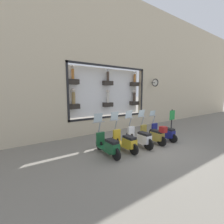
{
  "coord_description": "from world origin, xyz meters",
  "views": [
    {
      "loc": [
        -4.69,
        5.37,
        2.57
      ],
      "look_at": [
        1.69,
        1.05,
        1.54
      ],
      "focal_mm": 24.0,
      "sensor_mm": 36.0,
      "label": 1
    }
  ],
  "objects_px": {
    "scooter_green_4": "(108,145)",
    "shop_sign_post": "(172,122)",
    "scooter_navy_0": "(164,132)",
    "scooter_yellow_3": "(125,141)",
    "scooter_olive_1": "(154,134)",
    "scooter_white_2": "(140,137)"
  },
  "relations": [
    {
      "from": "scooter_green_4",
      "to": "shop_sign_post",
      "type": "relative_size",
      "value": 1.15
    },
    {
      "from": "scooter_navy_0",
      "to": "scooter_green_4",
      "type": "relative_size",
      "value": 1.0
    },
    {
      "from": "scooter_green_4",
      "to": "scooter_yellow_3",
      "type": "bearing_deg",
      "value": -90.01
    },
    {
      "from": "scooter_yellow_3",
      "to": "scooter_navy_0",
      "type": "bearing_deg",
      "value": -90.13
    },
    {
      "from": "scooter_olive_1",
      "to": "shop_sign_post",
      "type": "relative_size",
      "value": 1.15
    },
    {
      "from": "scooter_white_2",
      "to": "scooter_green_4",
      "type": "height_order",
      "value": "scooter_white_2"
    },
    {
      "from": "scooter_olive_1",
      "to": "shop_sign_post",
      "type": "distance_m",
      "value": 1.96
    },
    {
      "from": "scooter_white_2",
      "to": "scooter_navy_0",
      "type": "bearing_deg",
      "value": -90.32
    },
    {
      "from": "scooter_olive_1",
      "to": "shop_sign_post",
      "type": "height_order",
      "value": "scooter_olive_1"
    },
    {
      "from": "scooter_navy_0",
      "to": "scooter_green_4",
      "type": "bearing_deg",
      "value": 89.9
    },
    {
      "from": "scooter_yellow_3",
      "to": "scooter_green_4",
      "type": "bearing_deg",
      "value": 89.99
    },
    {
      "from": "scooter_white_2",
      "to": "scooter_green_4",
      "type": "distance_m",
      "value": 1.78
    },
    {
      "from": "scooter_white_2",
      "to": "shop_sign_post",
      "type": "xyz_separation_m",
      "value": [
        0.23,
        -2.79,
        0.4
      ]
    },
    {
      "from": "scooter_olive_1",
      "to": "scooter_green_4",
      "type": "relative_size",
      "value": 1.0
    },
    {
      "from": "scooter_yellow_3",
      "to": "shop_sign_post",
      "type": "relative_size",
      "value": 1.15
    },
    {
      "from": "scooter_green_4",
      "to": "scooter_navy_0",
      "type": "bearing_deg",
      "value": -90.1
    },
    {
      "from": "scooter_olive_1",
      "to": "scooter_white_2",
      "type": "height_order",
      "value": "scooter_white_2"
    },
    {
      "from": "scooter_navy_0",
      "to": "scooter_olive_1",
      "type": "xyz_separation_m",
      "value": [
        -0.06,
        0.89,
        0.06
      ]
    },
    {
      "from": "scooter_white_2",
      "to": "scooter_green_4",
      "type": "bearing_deg",
      "value": 90.11
    },
    {
      "from": "scooter_olive_1",
      "to": "scooter_yellow_3",
      "type": "relative_size",
      "value": 1.0
    },
    {
      "from": "scooter_yellow_3",
      "to": "shop_sign_post",
      "type": "distance_m",
      "value": 3.71
    },
    {
      "from": "shop_sign_post",
      "to": "scooter_yellow_3",
      "type": "bearing_deg",
      "value": 93.63
    }
  ]
}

